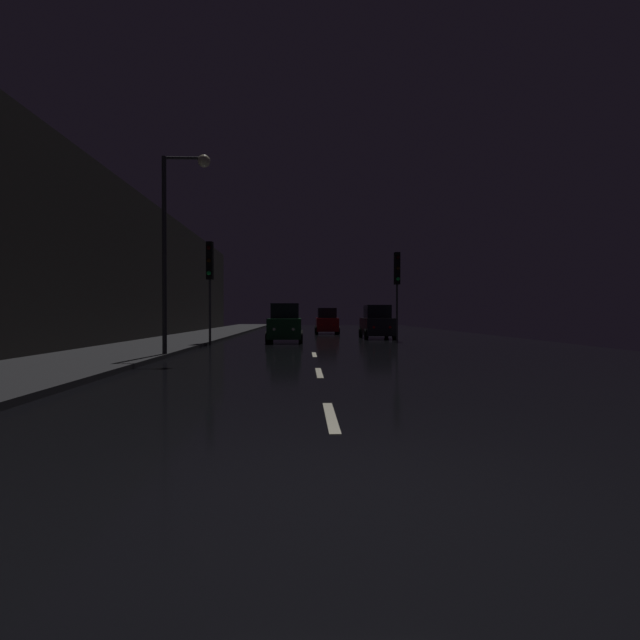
{
  "coord_description": "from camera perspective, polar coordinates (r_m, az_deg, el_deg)",
  "views": [
    {
      "loc": [
        -0.41,
        -4.37,
        1.54
      ],
      "look_at": [
        0.24,
        14.93,
        1.32
      ],
      "focal_mm": 27.61,
      "sensor_mm": 36.0,
      "label": 1
    }
  ],
  "objects": [
    {
      "name": "sidewalk_left",
      "position": [
        29.75,
        -15.56,
        -2.2
      ],
      "size": [
        4.4,
        84.0,
        0.15
      ],
      "primitive_type": "cube",
      "color": "#28282B",
      "rests_on": "ground"
    },
    {
      "name": "lane_centerline",
      "position": [
        13.12,
        -0.12,
        -6.08
      ],
      "size": [
        0.16,
        13.59,
        0.01
      ],
      "color": "beige",
      "rests_on": "ground"
    },
    {
      "name": "streetlamp_overhead",
      "position": [
        18.37,
        -16.21,
        10.72
      ],
      "size": [
        1.7,
        0.44,
        7.18
      ],
      "color": "#2D2D30",
      "rests_on": "ground"
    },
    {
      "name": "traffic_light_far_left",
      "position": [
        25.4,
        -12.67,
        5.73
      ],
      "size": [
        0.33,
        0.47,
        5.2
      ],
      "rotation": [
        0.0,
        0.0,
        -1.65
      ],
      "color": "#38383A",
      "rests_on": "ground"
    },
    {
      "name": "building_facade_left",
      "position": [
        27.26,
        -22.69,
        6.19
      ],
      "size": [
        0.8,
        63.0,
        8.4
      ],
      "primitive_type": "cube",
      "color": "#2D2B28",
      "rests_on": "ground"
    },
    {
      "name": "ground",
      "position": [
        28.91,
        -1.1,
        -2.43
      ],
      "size": [
        27.25,
        84.0,
        0.02
      ],
      "primitive_type": "cube",
      "color": "black"
    },
    {
      "name": "car_approaching_headlights",
      "position": [
        27.63,
        -4.06,
        -0.51
      ],
      "size": [
        1.97,
        4.28,
        2.15
      ],
      "rotation": [
        0.0,
        0.0,
        -1.57
      ],
      "color": "#0F3819",
      "rests_on": "ground"
    },
    {
      "name": "car_distant_taillights",
      "position": [
        39.49,
        0.79,
        -0.23
      ],
      "size": [
        1.88,
        4.08,
        2.06
      ],
      "rotation": [
        0.0,
        0.0,
        1.57
      ],
      "color": "maroon",
      "rests_on": "ground"
    },
    {
      "name": "car_parked_right_far",
      "position": [
        31.93,
        6.61,
        -0.37
      ],
      "size": [
        1.97,
        4.26,
        2.14
      ],
      "rotation": [
        0.0,
        0.0,
        1.57
      ],
      "color": "black",
      "rests_on": "ground"
    },
    {
      "name": "traffic_light_far_right",
      "position": [
        29.53,
        8.93,
        5.07
      ],
      "size": [
        0.34,
        0.47,
        5.22
      ],
      "rotation": [
        0.0,
        0.0,
        -1.46
      ],
      "color": "#38383A",
      "rests_on": "ground"
    }
  ]
}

